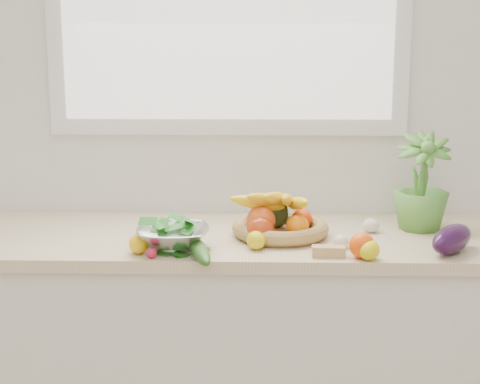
{
  "coord_description": "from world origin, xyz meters",
  "views": [
    {
      "loc": [
        0.11,
        -0.45,
        1.57
      ],
      "look_at": [
        0.05,
        1.93,
        1.05
      ],
      "focal_mm": 55.0,
      "sensor_mm": 36.0,
      "label": 1
    }
  ],
  "objects_px": {
    "eggplant": "(452,239)",
    "colander_with_spinach": "(173,232)",
    "potted_herb": "(422,182)",
    "fruit_basket": "(279,222)",
    "cucumber": "(200,251)",
    "apple": "(261,230)"
  },
  "relations": [
    {
      "from": "cucumber",
      "to": "fruit_basket",
      "type": "height_order",
      "value": "fruit_basket"
    },
    {
      "from": "fruit_basket",
      "to": "eggplant",
      "type": "bearing_deg",
      "value": -18.59
    },
    {
      "from": "apple",
      "to": "fruit_basket",
      "type": "height_order",
      "value": "fruit_basket"
    },
    {
      "from": "eggplant",
      "to": "cucumber",
      "type": "distance_m",
      "value": 0.78
    },
    {
      "from": "eggplant",
      "to": "fruit_basket",
      "type": "distance_m",
      "value": 0.56
    },
    {
      "from": "cucumber",
      "to": "colander_with_spinach",
      "type": "height_order",
      "value": "colander_with_spinach"
    },
    {
      "from": "eggplant",
      "to": "colander_with_spinach",
      "type": "relative_size",
      "value": 0.96
    },
    {
      "from": "colander_with_spinach",
      "to": "fruit_basket",
      "type": "bearing_deg",
      "value": 26.76
    },
    {
      "from": "apple",
      "to": "cucumber",
      "type": "relative_size",
      "value": 0.34
    },
    {
      "from": "cucumber",
      "to": "potted_herb",
      "type": "distance_m",
      "value": 0.83
    },
    {
      "from": "cucumber",
      "to": "eggplant",
      "type": "bearing_deg",
      "value": 5.85
    },
    {
      "from": "potted_herb",
      "to": "fruit_basket",
      "type": "distance_m",
      "value": 0.51
    },
    {
      "from": "eggplant",
      "to": "cucumber",
      "type": "height_order",
      "value": "eggplant"
    },
    {
      "from": "eggplant",
      "to": "potted_herb",
      "type": "height_order",
      "value": "potted_herb"
    },
    {
      "from": "eggplant",
      "to": "colander_with_spinach",
      "type": "bearing_deg",
      "value": 179.5
    },
    {
      "from": "eggplant",
      "to": "colander_with_spinach",
      "type": "xyz_separation_m",
      "value": [
        -0.86,
        0.01,
        0.02
      ]
    },
    {
      "from": "potted_herb",
      "to": "colander_with_spinach",
      "type": "bearing_deg",
      "value": -161.86
    },
    {
      "from": "cucumber",
      "to": "colander_with_spinach",
      "type": "relative_size",
      "value": 1.16
    },
    {
      "from": "eggplant",
      "to": "colander_with_spinach",
      "type": "distance_m",
      "value": 0.86
    },
    {
      "from": "potted_herb",
      "to": "colander_with_spinach",
      "type": "height_order",
      "value": "potted_herb"
    },
    {
      "from": "cucumber",
      "to": "potted_herb",
      "type": "xyz_separation_m",
      "value": [
        0.73,
        0.36,
        0.14
      ]
    },
    {
      "from": "fruit_basket",
      "to": "colander_with_spinach",
      "type": "xyz_separation_m",
      "value": [
        -0.34,
        -0.17,
        0.01
      ]
    }
  ]
}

